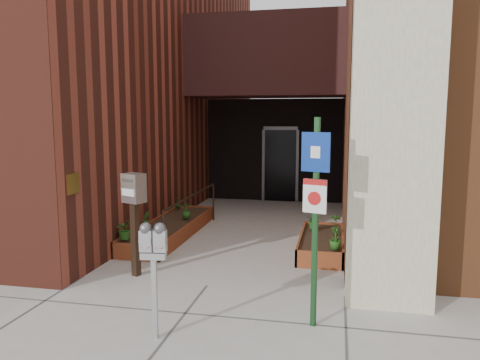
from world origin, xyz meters
The scene contains 15 objects.
ground centered at (0.00, 0.00, 0.00)m, with size 80.00×80.00×0.00m, color #9E9991.
architecture centered at (-0.18, 6.89, 4.98)m, with size 20.00×14.60×10.00m.
planter_left centered at (-1.55, 2.70, 0.13)m, with size 0.90×3.60×0.30m.
planter_right centered at (1.60, 2.20, 0.13)m, with size 0.80×2.20×0.30m.
handrail centered at (-1.05, 2.65, 0.75)m, with size 0.04×3.34×0.90m.
parking_meter centered at (-0.11, -1.71, 1.04)m, with size 0.31×0.16×1.34m.
sign_post centered at (1.61, -1.02, 1.53)m, with size 0.33×0.13×2.48m.
payment_dropbox centered at (-1.21, 0.22, 1.17)m, with size 0.39×0.34×1.62m.
shrub_left_a centered at (-1.85, 1.18, 0.48)m, with size 0.33×0.33×0.37m, color #29621C.
shrub_left_b centered at (-1.85, 2.08, 0.46)m, with size 0.18×0.18×0.32m, color #1F5418.
shrub_left_c centered at (-1.34, 3.10, 0.47)m, with size 0.19×0.19×0.33m, color #24621C.
shrub_left_d centered at (-1.85, 4.01, 0.48)m, with size 0.19×0.19×0.36m, color #195017.
shrub_right_a centered at (1.85, 1.30, 0.48)m, with size 0.21×0.21×0.37m, color #235718.
shrub_right_b centered at (1.85, 2.39, 0.49)m, with size 0.20×0.20×0.38m, color #285718.
shrub_right_c centered at (1.42, 2.67, 0.48)m, with size 0.32×0.32×0.36m, color #1F5317.
Camera 1 is at (1.85, -6.40, 2.49)m, focal length 35.00 mm.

